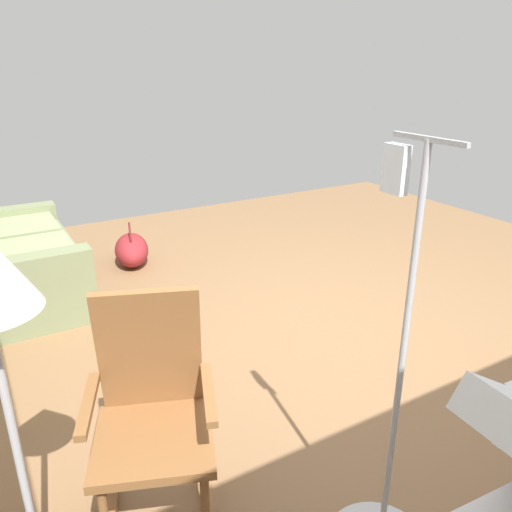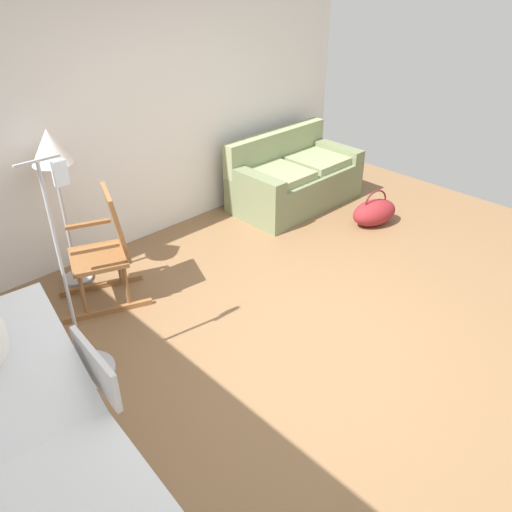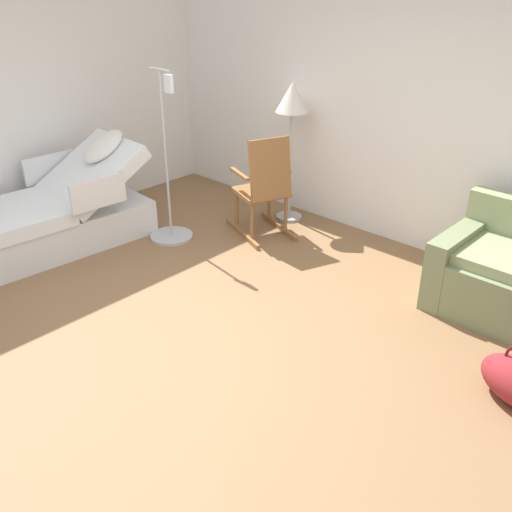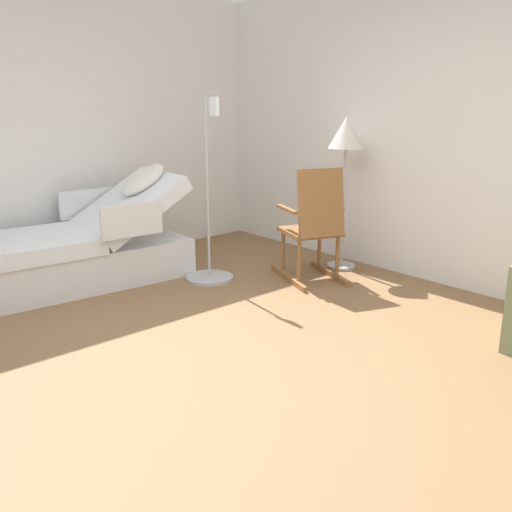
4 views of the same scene
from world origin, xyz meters
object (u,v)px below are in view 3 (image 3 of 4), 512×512
at_px(hospital_bed, 48,218).
at_px(iv_pole, 171,215).
at_px(rocking_chair, 264,189).
at_px(floor_lamp, 292,107).

distance_m(hospital_bed, iv_pole, 1.19).
relative_size(hospital_bed, rocking_chair, 2.02).
distance_m(rocking_chair, floor_lamp, 0.89).
relative_size(floor_lamp, iv_pole, 0.88).
xyz_separation_m(hospital_bed, floor_lamp, (1.27, 2.17, 0.92)).
bearing_deg(iv_pole, rocking_chair, 47.41).
bearing_deg(floor_lamp, rocking_chair, -80.00).
distance_m(rocking_chair, iv_pole, 0.99).
bearing_deg(rocking_chair, floor_lamp, 100.00).
bearing_deg(rocking_chair, hospital_bed, -129.52).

